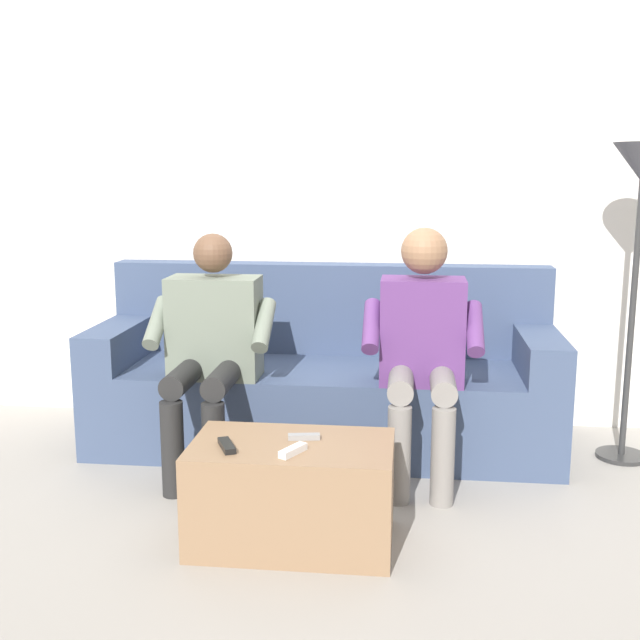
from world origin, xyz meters
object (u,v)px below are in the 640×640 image
Objects in this scene: coffee_table at (292,493)px; person_left_seated at (422,341)px; couch at (324,385)px; remote_black at (227,446)px; remote_white at (293,451)px; remote_gray at (304,437)px; person_right_seated at (211,341)px.

person_left_seated is (-0.48, -0.71, 0.43)m from coffee_table.
person_left_seated reaches higher than coffee_table.
couch reaches higher than remote_black.
person_left_seated is at bearing 113.29° from remote_black.
coffee_table is 0.23m from remote_white.
coffee_table is 5.28× the size of remote_black.
remote_gray is 0.84× the size of remote_black.
person_right_seated is at bearing 118.90° from remote_gray.
remote_white is at bearing 60.71° from person_left_seated.
remote_white is at bearing 90.98° from couch.
couch is 2.03× the size of person_left_seated.
person_left_seated is 0.96m from person_right_seated.
coffee_table is at bearing 84.33° from remote_black.
couch is 1.21m from remote_white.
remote_white is 0.91× the size of remote_black.
remote_gray is (-0.52, 0.66, -0.21)m from person_right_seated.
remote_white is 0.25m from remote_black.
remote_black is (0.23, 0.08, 0.21)m from coffee_table.
coffee_table is 0.21m from remote_gray.
remote_black is (-0.25, 0.78, -0.21)m from person_right_seated.
remote_gray is at bearing 56.38° from person_left_seated.
couch reaches higher than remote_white.
remote_white reaches higher than remote_gray.
couch is at bearing -140.92° from person_right_seated.
person_left_seated reaches higher than person_right_seated.
person_left_seated reaches higher than remote_white.
remote_white is (0.02, 0.16, 0.00)m from remote_gray.
person_left_seated is 8.77× the size of remote_white.
remote_gray reaches higher than coffee_table.
couch is at bearing 82.71° from remote_gray.
couch reaches higher than coffee_table.
remote_black is at bearing 48.25° from person_left_seated.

